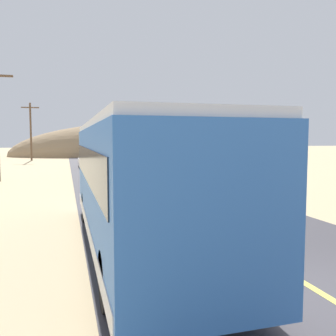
{
  "coord_description": "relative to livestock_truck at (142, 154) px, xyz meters",
  "views": [
    {
      "loc": [
        -4.4,
        -5.14,
        2.81
      ],
      "look_at": [
        0.0,
        10.17,
        1.51
      ],
      "focal_mm": 38.14,
      "sensor_mm": 36.0,
      "label": 1
    }
  ],
  "objects": [
    {
      "name": "power_pole_far",
      "position": [
        -9.44,
        25.2,
        2.24
      ],
      "size": [
        2.2,
        0.24,
        7.49
      ],
      "color": "brown",
      "rests_on": "ground"
    },
    {
      "name": "road_centre_line",
      "position": [
        -0.72,
        -19.4,
        -1.77
      ],
      "size": [
        0.16,
        117.6,
        0.0
      ],
      "primitive_type": "cube",
      "color": "#D8CC4C",
      "rests_on": "road_surface"
    },
    {
      "name": "bus",
      "position": [
        -3.37,
        -15.64,
        -0.04
      ],
      "size": [
        2.54,
        10.0,
        3.21
      ],
      "color": "#3872C6",
      "rests_on": "road_surface"
    },
    {
      "name": "road_surface",
      "position": [
        -0.72,
        -19.4,
        -1.78
      ],
      "size": [
        8.0,
        120.0,
        0.02
      ],
      "primitive_type": "cube",
      "color": "#423F44",
      "rests_on": "ground"
    },
    {
      "name": "car_far",
      "position": [
        -3.03,
        11.0,
        -1.1
      ],
      "size": [
        1.8,
        4.4,
        1.46
      ],
      "color": "silver",
      "rests_on": "road_surface"
    },
    {
      "name": "distant_hill",
      "position": [
        11.82,
        37.24,
        -1.79
      ],
      "size": [
        52.11,
        18.61,
        11.85
      ],
      "primitive_type": "ellipsoid",
      "color": "#997C5A",
      "rests_on": "ground"
    },
    {
      "name": "livestock_truck",
      "position": [
        0.0,
        0.0,
        0.0
      ],
      "size": [
        2.53,
        9.7,
        3.02
      ],
      "color": "#3F7F4C",
      "rests_on": "road_surface"
    },
    {
      "name": "ground_plane",
      "position": [
        -0.72,
        -19.4,
        -1.79
      ],
      "size": [
        240.0,
        240.0,
        0.0
      ],
      "primitive_type": "plane",
      "color": "#CCB284"
    },
    {
      "name": "boulder_near_shoulder",
      "position": [
        6.91,
        14.85,
        -1.57
      ],
      "size": [
        0.89,
        0.95,
        0.44
      ],
      "primitive_type": "ellipsoid",
      "color": "#756656",
      "rests_on": "ground"
    }
  ]
}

